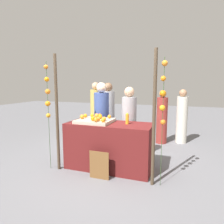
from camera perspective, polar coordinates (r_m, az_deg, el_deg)
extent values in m
plane|color=slate|center=(4.20, -0.72, -15.35)|extent=(24.00, 24.00, 0.00)
cube|color=#5B1919|center=(4.04, -0.73, -9.47)|extent=(1.66, 0.72, 0.90)
cube|color=#B2AD99|center=(4.03, -4.82, -2.50)|extent=(0.68, 0.61, 0.06)
sphere|color=orange|center=(4.26, -7.53, -1.01)|extent=(0.08, 0.08, 0.08)
sphere|color=orange|center=(3.74, -4.54, -2.20)|extent=(0.08, 0.08, 0.08)
sphere|color=orange|center=(4.07, -3.35, -1.33)|extent=(0.09, 0.09, 0.09)
sphere|color=orange|center=(3.86, -2.20, -1.92)|extent=(0.08, 0.08, 0.08)
sphere|color=orange|center=(3.87, -5.39, -1.84)|extent=(0.09, 0.09, 0.09)
sphere|color=orange|center=(4.29, -5.62, -0.95)|extent=(0.07, 0.07, 0.07)
sphere|color=orange|center=(3.84, -3.85, -1.93)|extent=(0.08, 0.08, 0.08)
sphere|color=orange|center=(3.70, -2.51, -2.33)|extent=(0.08, 0.08, 0.08)
sphere|color=orange|center=(4.09, -8.42, -1.33)|extent=(0.09, 0.09, 0.09)
sphere|color=orange|center=(4.11, -0.76, -1.30)|extent=(0.07, 0.07, 0.07)
sphere|color=orange|center=(4.18, -4.31, -1.04)|extent=(0.09, 0.09, 0.09)
sphere|color=orange|center=(4.23, -3.47, -1.00)|extent=(0.08, 0.08, 0.08)
cylinder|color=orange|center=(3.85, 4.32, -2.00)|extent=(0.06, 0.06, 0.19)
cylinder|color=yellow|center=(3.83, 4.34, -0.47)|extent=(0.03, 0.03, 0.02)
cube|color=brown|center=(3.67, -3.71, -14.87)|extent=(0.36, 0.01, 0.51)
cube|color=black|center=(3.68, -3.62, -14.79)|extent=(0.34, 0.02, 0.49)
cylinder|color=#384C8C|center=(4.69, -2.93, -3.48)|extent=(0.34, 0.34, 1.46)
sphere|color=beige|center=(4.60, -3.01, 6.89)|extent=(0.23, 0.23, 0.23)
cylinder|color=#99999E|center=(4.44, 4.79, -4.68)|extent=(0.32, 0.32, 1.38)
sphere|color=tan|center=(4.34, 4.91, 5.66)|extent=(0.22, 0.22, 0.22)
cylinder|color=beige|center=(5.99, 19.08, -2.13)|extent=(0.30, 0.30, 1.31)
sphere|color=#A87A59|center=(5.91, 19.42, 5.09)|extent=(0.20, 0.20, 0.20)
cylinder|color=tan|center=(6.51, -4.58, -0.17)|extent=(0.34, 0.34, 1.47)
sphere|color=tan|center=(6.44, -4.66, 7.35)|extent=(0.23, 0.23, 0.23)
cylinder|color=maroon|center=(5.81, 13.87, -2.34)|extent=(0.30, 0.30, 1.28)
sphere|color=#A87A59|center=(5.72, 14.13, 4.99)|extent=(0.20, 0.20, 0.20)
cylinder|color=#99999E|center=(5.48, -1.05, -1.78)|extent=(0.34, 0.34, 1.46)
sphere|color=brown|center=(5.40, -1.08, 7.08)|extent=(0.23, 0.23, 0.23)
cylinder|color=#99999E|center=(6.18, -2.41, -0.81)|extent=(0.33, 0.33, 1.43)
sphere|color=brown|center=(6.11, -2.46, 6.86)|extent=(0.22, 0.22, 0.22)
cylinder|color=#473828|center=(3.97, -15.26, -0.42)|extent=(0.06, 0.06, 2.21)
cylinder|color=#473828|center=(3.29, 11.77, -2.03)|extent=(0.06, 0.06, 2.21)
cylinder|color=#2D4C23|center=(4.06, -17.48, -1.28)|extent=(0.01, 0.01, 2.07)
sphere|color=orange|center=(4.03, -18.15, 12.01)|extent=(0.08, 0.08, 0.08)
sphere|color=orange|center=(4.02, -17.94, 8.77)|extent=(0.09, 0.09, 0.09)
sphere|color=orange|center=(4.01, -17.68, 5.52)|extent=(0.10, 0.10, 0.10)
sphere|color=orange|center=(4.03, -17.67, 2.28)|extent=(0.10, 0.10, 0.10)
sphere|color=orange|center=(4.05, -17.53, -0.94)|extent=(0.09, 0.09, 0.09)
cylinder|color=#2D4C23|center=(3.30, 14.03, -3.24)|extent=(0.01, 0.01, 2.07)
sphere|color=orange|center=(3.25, 14.68, 13.17)|extent=(0.09, 0.09, 0.09)
sphere|color=orange|center=(3.23, 14.28, 9.16)|extent=(0.08, 0.08, 0.08)
sphere|color=orange|center=(3.24, 14.17, 5.12)|extent=(0.10, 0.10, 0.10)
sphere|color=orange|center=(3.26, 14.02, 1.11)|extent=(0.09, 0.09, 0.09)
sphere|color=orange|center=(3.30, 14.22, -2.82)|extent=(0.08, 0.08, 0.08)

